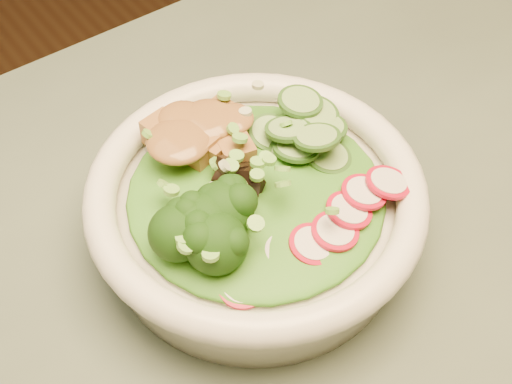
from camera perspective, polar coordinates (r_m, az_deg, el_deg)
salad_bowl at (r=0.49m, az=0.00°, el=-1.34°), size 0.23×0.23×0.06m
lettuce_bed at (r=0.48m, az=0.00°, el=0.08°), size 0.18×0.18×0.02m
broccoli_florets at (r=0.44m, az=-4.02°, el=-3.22°), size 0.09×0.08×0.04m
radish_slices at (r=0.46m, az=5.90°, el=-2.83°), size 0.10×0.07×0.02m
cucumber_slices at (r=0.50m, az=3.99°, el=4.62°), size 0.08×0.08×0.03m
mushroom_heap at (r=0.47m, az=-1.01°, el=1.53°), size 0.08×0.08×0.03m
tofu_cubes at (r=0.50m, az=-4.92°, el=3.79°), size 0.09×0.08×0.03m
peanut_sauce at (r=0.49m, az=-5.00°, el=4.70°), size 0.06×0.05×0.01m
scallion_garnish at (r=0.46m, az=0.00°, el=1.65°), size 0.17×0.17×0.02m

